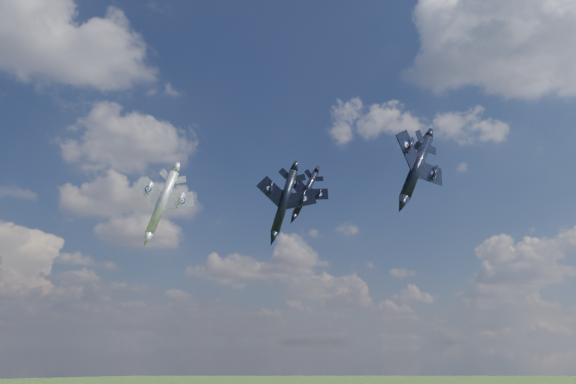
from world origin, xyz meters
name	(u,v)px	position (x,y,z in m)	size (l,w,h in m)	color
jet_lead_navy	(284,201)	(6.14, 15.86, 81.17)	(11.33, 15.79, 3.27)	black
jet_right_navy	(417,167)	(15.54, -8.94, 81.42)	(11.49, 16.02, 3.31)	black
jet_high_navy	(305,193)	(12.66, 20.75, 84.44)	(9.00, 12.54, 2.59)	black
jet_left_silver	(162,202)	(-14.02, 20.47, 79.91)	(10.87, 15.16, 3.14)	gray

